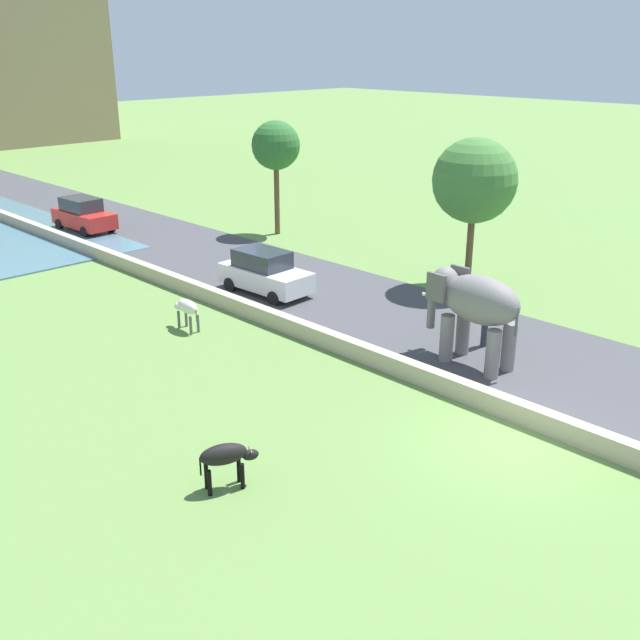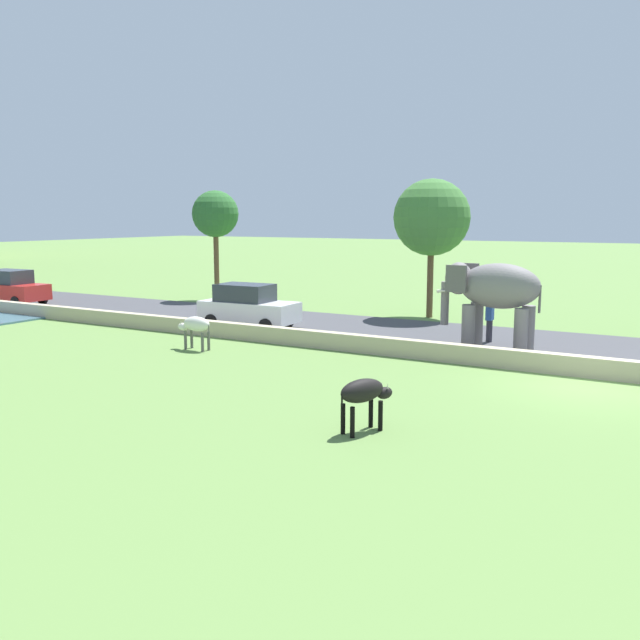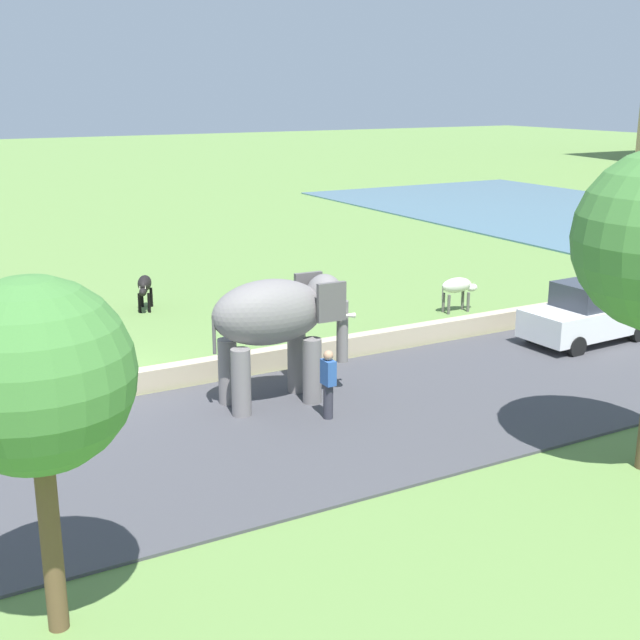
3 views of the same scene
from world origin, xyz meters
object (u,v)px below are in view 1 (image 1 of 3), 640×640
cow_black (226,456)px  cow_white (187,308)px  elephant (474,304)px  car_red (83,215)px  car_white (265,273)px  person_beside_elephant (485,323)px

cow_black → cow_white: (5.20, 8.91, 0.00)m
elephant → car_red: 25.02m
car_white → cow_white: car_white is taller
car_white → cow_black: size_ratio=2.90×
person_beside_elephant → elephant: bearing=-162.3°
car_red → person_beside_elephant: bearing=-86.5°
car_white → cow_white: (-4.62, -1.13, -0.06)m
elephant → cow_black: bearing=-179.6°
elephant → cow_black: elephant is taller
elephant → cow_white: 10.06m
elephant → cow_white: size_ratio=2.50×
cow_black → person_beside_elephant: bearing=2.7°
elephant → car_white: elephant is taller
car_red → cow_white: 16.79m
elephant → cow_black: 9.91m
car_white → cow_black: car_white is taller
elephant → cow_white: elephant is taller
cow_white → elephant: bearing=-62.4°
elephant → cow_white: (-4.63, 8.84, -1.20)m
person_beside_elephant → cow_black: size_ratio=1.16×
person_beside_elephant → car_white: 9.62m
car_white → cow_white: size_ratio=2.92×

